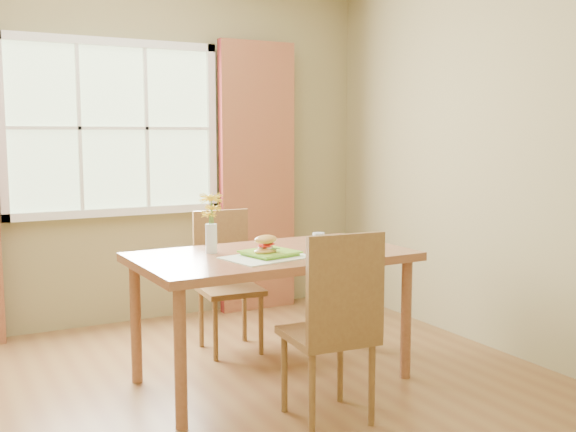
% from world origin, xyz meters
% --- Properties ---
extents(room, '(4.24, 3.84, 2.74)m').
position_xyz_m(room, '(0.00, 0.00, 1.35)').
color(room, brown).
rests_on(room, ground).
extents(window, '(1.62, 0.06, 1.32)m').
position_xyz_m(window, '(0.00, 1.87, 1.50)').
color(window, '#B1CE9C').
rests_on(window, room).
extents(curtain_right, '(0.65, 0.08, 2.20)m').
position_xyz_m(curtain_right, '(1.15, 1.78, 1.10)').
color(curtain_right, maroon).
rests_on(curtain_right, room).
extents(dining_table, '(1.60, 0.93, 0.77)m').
position_xyz_m(dining_table, '(0.50, 0.24, 0.69)').
color(dining_table, brown).
rests_on(dining_table, room).
extents(chair_near, '(0.44, 0.44, 0.99)m').
position_xyz_m(chair_near, '(0.49, -0.47, 0.54)').
color(chair_near, brown).
rests_on(chair_near, room).
extents(chair_far, '(0.42, 0.42, 0.94)m').
position_xyz_m(chair_far, '(0.51, 0.94, 0.51)').
color(chair_far, brown).
rests_on(chair_far, room).
extents(placemat, '(0.51, 0.41, 0.01)m').
position_xyz_m(placemat, '(0.39, 0.10, 0.77)').
color(placemat, beige).
rests_on(placemat, dining_table).
extents(plate, '(0.32, 0.32, 0.01)m').
position_xyz_m(plate, '(0.44, 0.14, 0.78)').
color(plate, '#79CC33').
rests_on(plate, placemat).
extents(croissant_sandwich, '(0.17, 0.14, 0.11)m').
position_xyz_m(croissant_sandwich, '(0.39, 0.11, 0.84)').
color(croissant_sandwich, gold).
rests_on(croissant_sandwich, plate).
extents(water_glass, '(0.07, 0.07, 0.11)m').
position_xyz_m(water_glass, '(0.77, 0.16, 0.82)').
color(water_glass, silver).
rests_on(water_glass, dining_table).
extents(flower_vase, '(0.14, 0.14, 0.35)m').
position_xyz_m(flower_vase, '(0.18, 0.39, 0.98)').
color(flower_vase, silver).
rests_on(flower_vase, dining_table).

